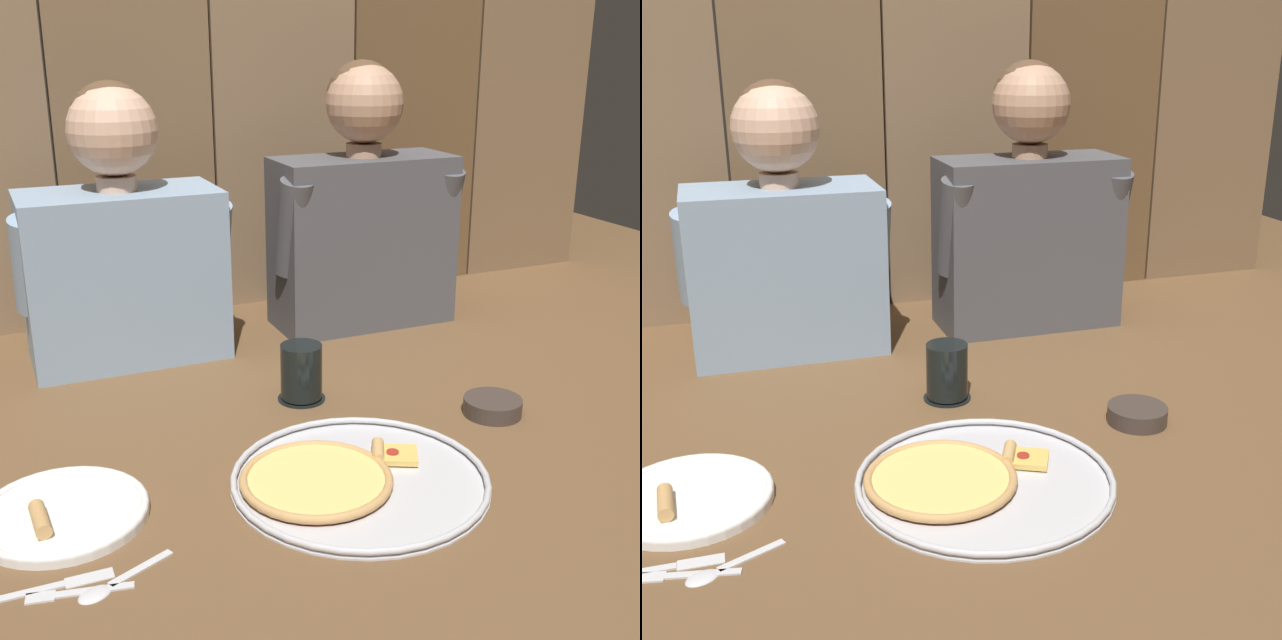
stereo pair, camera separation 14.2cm
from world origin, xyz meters
TOP-DOWN VIEW (x-y plane):
  - ground_plane at (0.00, 0.00)m, footprint 3.20×3.20m
  - pizza_tray at (-0.08, -0.14)m, footprint 0.40×0.40m
  - dinner_plate at (-0.49, -0.07)m, footprint 0.24×0.24m
  - drinking_glass at (-0.02, 0.17)m, footprint 0.09×0.09m
  - dipping_bowl at (0.27, -0.03)m, footprint 0.11×0.11m
  - table_fork at (-0.50, -0.24)m, footprint 0.13×0.04m
  - table_knife at (-0.52, -0.22)m, footprint 0.16×0.02m
  - table_spoon at (-0.45, -0.25)m, footprint 0.14×0.08m
  - diner_left at (-0.28, 0.53)m, footprint 0.44×0.21m
  - diner_right at (0.28, 0.53)m, footprint 0.45×0.20m
  - wooden_backdrop_wall at (-0.00, 0.78)m, footprint 2.19×0.03m

SIDE VIEW (x-z plane):
  - ground_plane at x=0.00m, z-range 0.00..0.00m
  - table_knife at x=-0.52m, z-range 0.00..0.00m
  - table_fork at x=-0.50m, z-range 0.00..0.01m
  - table_spoon at x=-0.45m, z-range 0.00..0.01m
  - dinner_plate at x=-0.49m, z-range -0.01..0.03m
  - pizza_tray at x=-0.08m, z-range 0.00..0.02m
  - dipping_bowl at x=0.27m, z-range 0.00..0.03m
  - drinking_glass at x=-0.02m, z-range 0.00..0.11m
  - diner_left at x=-0.28m, z-range -0.03..0.54m
  - diner_right at x=0.28m, z-range -0.03..0.57m
  - wooden_backdrop_wall at x=0.00m, z-range 0.00..1.27m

